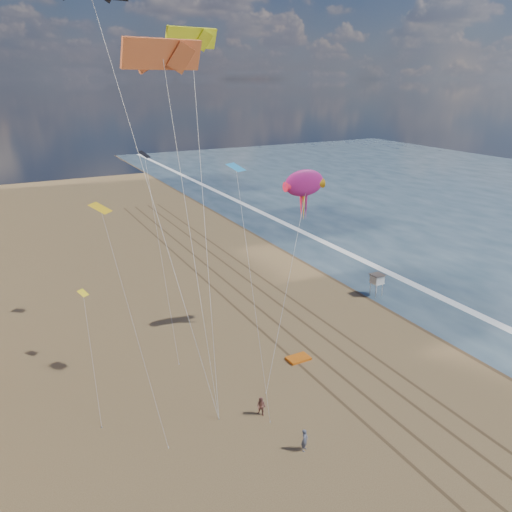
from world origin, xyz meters
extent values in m
plane|color=brown|center=(0.00, 0.00, 0.00)|extent=(260.00, 260.00, 0.00)
plane|color=#42301E|center=(19.00, 40.00, 0.00)|extent=(260.00, 260.00, 0.00)
plane|color=white|center=(23.20, 40.00, 0.00)|extent=(260.00, 260.00, 0.00)
cube|color=brown|center=(-1.20, 30.00, 0.01)|extent=(0.28, 120.00, 0.01)
cube|color=brown|center=(1.20, 30.00, 0.01)|extent=(0.28, 120.00, 0.01)
cube|color=brown|center=(4.00, 30.00, 0.01)|extent=(0.28, 120.00, 0.01)
cube|color=brown|center=(6.20, 30.00, 0.01)|extent=(0.28, 120.00, 0.01)
cylinder|color=white|center=(15.81, 28.80, 0.79)|extent=(0.11, 0.11, 1.58)
cylinder|color=white|center=(16.86, 28.80, 0.79)|extent=(0.11, 0.11, 1.58)
cylinder|color=white|center=(15.81, 29.85, 0.79)|extent=(0.11, 0.11, 1.58)
cylinder|color=white|center=(16.86, 29.85, 0.79)|extent=(0.11, 0.11, 1.58)
cube|color=white|center=(16.33, 29.33, 1.71)|extent=(1.40, 1.40, 0.11)
cube|color=white|center=(16.33, 29.33, 2.23)|extent=(1.31, 1.31, 0.96)
cube|color=#473D38|center=(16.33, 29.33, 2.80)|extent=(1.58, 1.58, 0.09)
cube|color=orange|center=(-0.79, 20.71, 0.13)|extent=(2.28, 1.48, 0.26)
ellipsoid|color=#A61970|center=(2.88, 26.28, 16.27)|extent=(4.53, 0.85, 2.69)
cone|color=red|center=(1.27, 26.28, 16.07)|extent=(1.21, 1.01, 1.01)
cone|color=yellow|center=(4.50, 26.28, 16.07)|extent=(1.21, 1.01, 1.01)
cylinder|color=silver|center=(-1.72, 21.75, 7.63)|extent=(0.03, 0.03, 19.99)
imported|color=slate|center=(-7.19, 9.69, 0.90)|extent=(0.78, 0.74, 1.80)
imported|color=#91554A|center=(-8.10, 14.81, 0.83)|extent=(0.99, 1.02, 1.65)
cube|color=yellow|center=(-8.82, 25.55, 29.23)|extent=(4.58, 1.54, 1.57)
cube|color=#D86230|center=(-13.92, 17.38, 27.58)|extent=(5.49, 1.80, 1.86)
plane|color=#2687CA|center=(-7.40, 20.54, 19.48)|extent=(1.85, 1.81, 0.50)
plane|color=black|center=(-10.52, 35.99, 18.76)|extent=(1.64, 1.64, 0.67)
plane|color=yellow|center=(-18.83, 30.69, 6.95)|extent=(1.26, 1.23, 0.48)
plane|color=yellow|center=(-17.32, 25.40, 16.22)|extent=(2.21, 2.22, 0.68)
camera|label=1|loc=(-24.37, -15.38, 26.08)|focal=35.00mm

